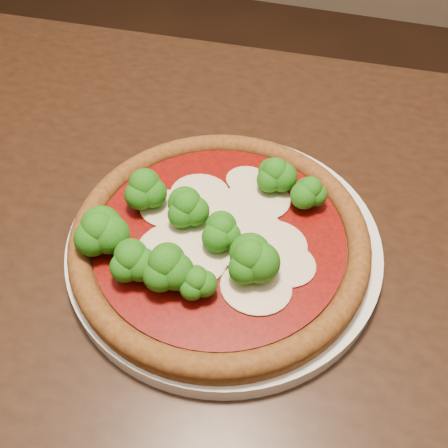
# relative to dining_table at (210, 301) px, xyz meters

# --- Properties ---
(floor) EXTENTS (4.00, 4.00, 0.00)m
(floor) POSITION_rel_dining_table_xyz_m (-0.12, 0.03, -0.64)
(floor) COLOR black
(floor) RESTS_ON ground
(dining_table) EXTENTS (1.15, 0.80, 0.75)m
(dining_table) POSITION_rel_dining_table_xyz_m (0.00, 0.00, 0.00)
(dining_table) COLOR black
(dining_table) RESTS_ON floor
(plate) EXTENTS (0.31, 0.31, 0.02)m
(plate) POSITION_rel_dining_table_xyz_m (0.02, -0.00, 0.12)
(plate) COLOR silver
(plate) RESTS_ON dining_table
(pizza) EXTENTS (0.28, 0.28, 0.06)m
(pizza) POSITION_rel_dining_table_xyz_m (0.01, -0.01, 0.14)
(pizza) COLOR brown
(pizza) RESTS_ON plate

